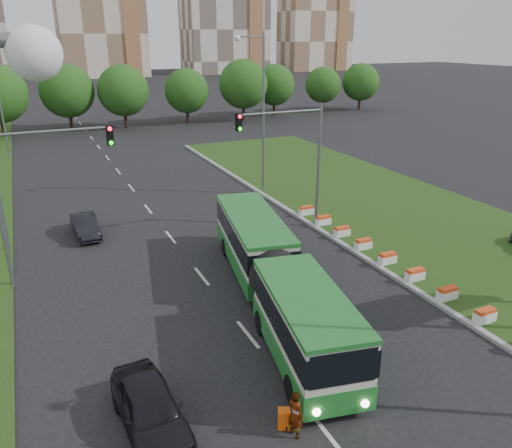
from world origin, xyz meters
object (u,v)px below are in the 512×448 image
traffic_mast_left (31,180)px  car_left_near (150,408)px  shopping_trolley (284,419)px  traffic_mast_median (297,148)px  articulated_bus (270,273)px  car_left_far (85,226)px  pedestrian (296,414)px

traffic_mast_left → car_left_near: 13.62m
shopping_trolley → traffic_mast_median: bearing=84.4°
articulated_bus → car_left_far: bearing=129.0°
car_left_near → car_left_far: 18.14m
articulated_bus → pedestrian: (-2.91, -7.69, -0.80)m
traffic_mast_median → traffic_mast_left: 15.19m
traffic_mast_left → articulated_bus: (9.34, -7.14, -3.73)m
traffic_mast_median → articulated_bus: traffic_mast_median is taller
pedestrian → articulated_bus: bearing=-36.0°
articulated_bus → car_left_far: 14.37m
traffic_mast_median → car_left_near: 19.21m
car_left_far → car_left_near: bearing=-92.7°
traffic_mast_left → shopping_trolley: (6.27, -14.38, -5.01)m
traffic_mast_median → shopping_trolley: bearing=-120.0°
car_left_near → shopping_trolley: size_ratio=6.66×
traffic_mast_left → shopping_trolley: 16.47m
articulated_bus → pedestrian: 8.26m
pedestrian → traffic_mast_median: bearing=-44.2°
traffic_mast_median → car_left_near: bearing=-133.2°
articulated_bus → traffic_mast_median: bearing=65.5°
traffic_mast_median → traffic_mast_left: size_ratio=1.00×
traffic_mast_left → shopping_trolley: traffic_mast_left is taller
car_left_far → shopping_trolley: 20.25m
traffic_mast_left → shopping_trolley: bearing=-66.4°
articulated_bus → shopping_trolley: 7.97m
car_left_near → traffic_mast_median: bearing=43.7°
traffic_mast_median → pedestrian: (-8.73, -15.83, -4.53)m
car_left_near → pedestrian: bearing=-32.0°
articulated_bus → pedestrian: articulated_bus is taller
articulated_bus → pedestrian: size_ratio=9.78×
pedestrian → car_left_near: bearing=45.9°
pedestrian → car_left_far: bearing=-4.7°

